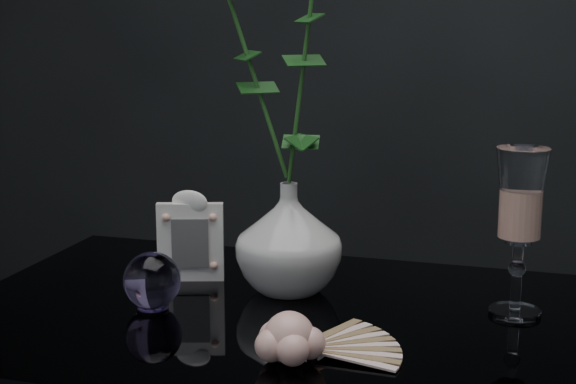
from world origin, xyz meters
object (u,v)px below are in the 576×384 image
(wine_glass, at_px, (519,233))
(picture_frame, at_px, (190,236))
(paperweight, at_px, (152,280))
(loose_rose, at_px, (289,338))
(vase, at_px, (289,238))

(wine_glass, bearing_deg, picture_frame, 178.19)
(picture_frame, bearing_deg, wine_glass, -19.33)
(paperweight, relative_size, loose_rose, 0.44)
(vase, distance_m, paperweight, 0.20)
(paperweight, distance_m, loose_rose, 0.26)
(wine_glass, height_order, loose_rose, wine_glass)
(wine_glass, distance_m, paperweight, 0.49)
(vase, xyz_separation_m, paperweight, (-0.15, -0.12, -0.04))
(wine_glass, bearing_deg, loose_rose, -134.68)
(picture_frame, xyz_separation_m, paperweight, (-0.00, -0.13, -0.03))
(wine_glass, relative_size, paperweight, 2.86)
(vase, relative_size, wine_glass, 0.71)
(vase, bearing_deg, paperweight, -141.95)
(picture_frame, xyz_separation_m, loose_rose, (0.23, -0.26, -0.04))
(wine_glass, relative_size, picture_frame, 1.63)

